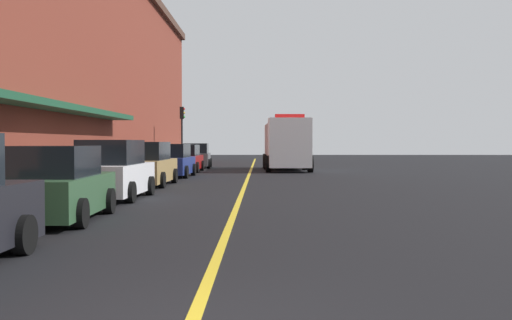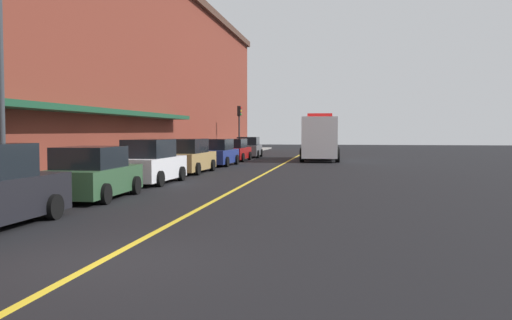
# 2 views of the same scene
# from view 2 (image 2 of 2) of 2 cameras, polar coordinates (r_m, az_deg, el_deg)

# --- Properties ---
(ground_plane) EXTENTS (112.00, 112.00, 0.00)m
(ground_plane) POSITION_cam_2_polar(r_m,az_deg,el_deg) (34.10, 2.26, -0.70)
(ground_plane) COLOR black
(sidewalk_left) EXTENTS (2.40, 70.00, 0.15)m
(sidewalk_left) POSITION_cam_2_polar(r_m,az_deg,el_deg) (35.38, -7.76, -0.47)
(sidewalk_left) COLOR gray
(sidewalk_left) RESTS_ON ground
(lane_center_stripe) EXTENTS (0.16, 70.00, 0.01)m
(lane_center_stripe) POSITION_cam_2_polar(r_m,az_deg,el_deg) (34.10, 2.26, -0.69)
(lane_center_stripe) COLOR gold
(lane_center_stripe) RESTS_ON ground
(brick_building_left) EXTENTS (10.52, 64.00, 12.72)m
(brick_building_left) POSITION_cam_2_polar(r_m,az_deg,el_deg) (36.77, -17.20, 9.38)
(brick_building_left) COLOR maroon
(brick_building_left) RESTS_ON ground
(parked_car_1) EXTENTS (2.21, 4.32, 1.71)m
(parked_car_1) POSITION_cam_2_polar(r_m,az_deg,el_deg) (18.69, -16.54, -1.44)
(parked_car_1) COLOR #2D5133
(parked_car_1) RESTS_ON ground
(parked_car_2) EXTENTS (2.07, 4.39, 1.86)m
(parked_car_2) POSITION_cam_2_polar(r_m,az_deg,el_deg) (23.62, -10.84, -0.31)
(parked_car_2) COLOR silver
(parked_car_2) RESTS_ON ground
(parked_car_3) EXTENTS (2.01, 4.79, 1.80)m
(parked_car_3) POSITION_cam_2_polar(r_m,az_deg,el_deg) (29.20, -6.94, 0.30)
(parked_car_3) COLOR #A5844C
(parked_car_3) RESTS_ON ground
(parked_car_4) EXTENTS (2.17, 4.29, 1.71)m
(parked_car_4) POSITION_cam_2_polar(r_m,az_deg,el_deg) (35.19, -4.00, 0.71)
(parked_car_4) COLOR navy
(parked_car_4) RESTS_ON ground
(parked_car_5) EXTENTS (2.20, 4.24, 1.64)m
(parked_car_5) POSITION_cam_2_polar(r_m,az_deg,el_deg) (40.71, -2.35, 0.99)
(parked_car_5) COLOR maroon
(parked_car_5) RESTS_ON ground
(parked_car_6) EXTENTS (2.16, 4.19, 1.71)m
(parked_car_6) POSITION_cam_2_polar(r_m,az_deg,el_deg) (46.27, -0.77, 1.27)
(parked_car_6) COLOR #595B60
(parked_car_6) RESTS_ON ground
(box_truck) EXTENTS (2.98, 8.19, 3.45)m
(box_truck) POSITION_cam_2_polar(r_m,az_deg,el_deg) (42.01, 6.67, 2.22)
(box_truck) COLOR silver
(box_truck) RESTS_ON ground
(parking_meter_0) EXTENTS (0.14, 0.18, 1.33)m
(parking_meter_0) POSITION_cam_2_polar(r_m,az_deg,el_deg) (41.62, -3.95, 1.43)
(parking_meter_0) COLOR #4C4C51
(parking_meter_0) RESTS_ON sidewalk_left
(parking_meter_1) EXTENTS (0.14, 0.18, 1.33)m
(parking_meter_1) POSITION_cam_2_polar(r_m,az_deg,el_deg) (31.65, -8.18, 0.90)
(parking_meter_1) COLOR #4C4C51
(parking_meter_1) RESTS_ON sidewalk_left
(street_lamp_left) EXTENTS (0.44, 0.44, 6.94)m
(street_lamp_left) POSITION_cam_2_polar(r_m,az_deg,el_deg) (18.10, -24.92, 9.69)
(street_lamp_left) COLOR #33383D
(street_lamp_left) RESTS_ON sidewalk_left
(traffic_light_near) EXTENTS (0.38, 0.36, 4.30)m
(traffic_light_near) POSITION_cam_2_polar(r_m,az_deg,el_deg) (49.63, -1.74, 4.11)
(traffic_light_near) COLOR #232326
(traffic_light_near) RESTS_ON sidewalk_left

